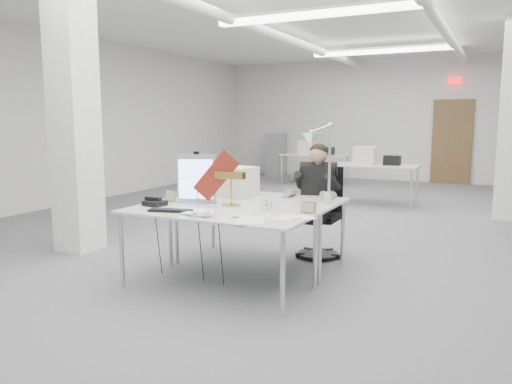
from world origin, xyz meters
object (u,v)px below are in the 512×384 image
desk_main (218,212)px  desk_phone (155,203)px  bankers_lamp (231,189)px  office_chair (319,218)px  seated_person (318,182)px  beige_monitor (238,182)px  monitor (197,179)px  architect_lamp (322,158)px  laptop (194,215)px

desk_main → desk_phone: desk_phone is taller
desk_main → bankers_lamp: bankers_lamp is taller
office_chair → seated_person: seated_person is taller
desk_main → seated_person: 1.51m
beige_monitor → office_chair: bearing=50.9°
monitor → architect_lamp: size_ratio=0.52×
desk_phone → architect_lamp: (1.51, 0.68, 0.46)m
desk_phone → beige_monitor: beige_monitor is taller
laptop → architect_lamp: (0.84, 0.99, 0.47)m
office_chair → bankers_lamp: bearing=-127.4°
desk_main → desk_phone: size_ratio=9.14×
bankers_lamp → laptop: bearing=-95.3°
seated_person → monitor: 1.45m
office_chair → beige_monitor: bearing=-154.6°
desk_main → bankers_lamp: 0.37m
laptop → desk_main: bearing=86.4°
seated_person → desk_phone: (-1.21, -1.44, -0.12)m
seated_person → desk_phone: size_ratio=4.42×
laptop → bankers_lamp: bankers_lamp is taller
bankers_lamp → architect_lamp: bearing=18.3°
seated_person → laptop: size_ratio=2.96×
office_chair → desk_phone: office_chair is taller
seated_person → bankers_lamp: 1.22m
seated_person → bankers_lamp: size_ratio=2.57×
bankers_lamp → office_chair: bearing=61.6°
beige_monitor → architect_lamp: size_ratio=0.36×
desk_main → monitor: (-0.42, 0.30, 0.26)m
monitor → desk_phone: bearing=-154.5°
beige_monitor → bankers_lamp: bearing=-55.7°
beige_monitor → architect_lamp: architect_lamp is taller
monitor → bankers_lamp: 0.40m
bankers_lamp → architect_lamp: 0.95m
desk_main → monitor: 0.58m
office_chair → seated_person: (0.00, -0.05, 0.43)m
laptop → bankers_lamp: (0.01, 0.65, 0.16)m
seated_person → laptop: (-0.54, -1.75, -0.13)m
seated_person → architect_lamp: 0.89m
desk_main → bankers_lamp: (-0.03, 0.32, 0.18)m
laptop → seated_person: bearing=76.8°
office_chair → seated_person: bearing=-103.1°
beige_monitor → seated_person: bearing=48.5°
seated_person → laptop: bearing=-120.0°
laptop → beige_monitor: size_ratio=0.84×
laptop → desk_phone: (-0.67, 0.31, 0.01)m
bankers_lamp → beige_monitor: (-0.22, 0.56, -0.00)m
desk_main → seated_person: seated_person is taller
laptop → beige_monitor: (-0.21, 1.21, 0.15)m
monitor → bankers_lamp: size_ratio=1.49×
laptop → architect_lamp: bearing=53.5°
desk_main → beige_monitor: (-0.25, 0.88, 0.18)m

